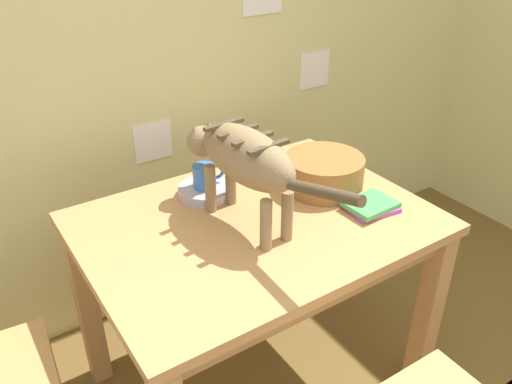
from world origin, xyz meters
TOP-DOWN VIEW (x-y plane):
  - wall_rear at (0.00, 2.07)m, footprint 4.44×0.11m
  - dining_table at (0.11, 1.36)m, footprint 1.10×0.82m
  - cat at (0.07, 1.36)m, footprint 0.19×0.73m
  - saucer_bowl at (0.05, 1.58)m, footprint 0.19×0.19m
  - coffee_mug at (0.05, 1.58)m, footprint 0.12×0.08m
  - magazine at (0.46, 1.55)m, footprint 0.30×0.24m
  - book_stack at (0.46, 1.19)m, footprint 0.17×0.15m
  - wicker_basket at (0.43, 1.40)m, footprint 0.28×0.28m

SIDE VIEW (x-z plane):
  - dining_table at x=0.11m, z-range 0.27..1.02m
  - magazine at x=0.46m, z-range 0.75..0.75m
  - book_stack at x=0.46m, z-range 0.75..0.78m
  - saucer_bowl at x=0.05m, z-range 0.75..0.78m
  - wicker_basket at x=0.43m, z-range 0.75..0.87m
  - coffee_mug at x=0.05m, z-range 0.78..0.86m
  - cat at x=0.07m, z-range 0.81..1.13m
  - wall_rear at x=0.00m, z-range 0.00..2.50m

